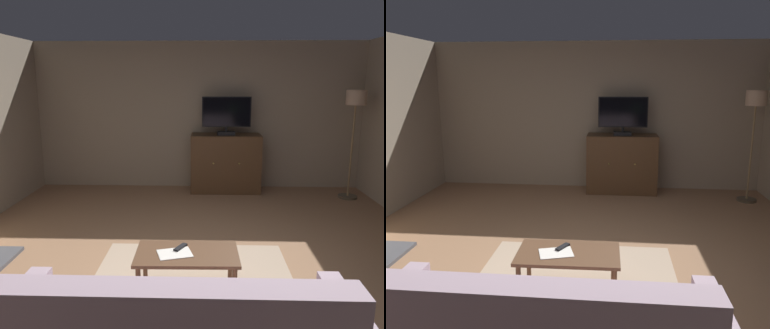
% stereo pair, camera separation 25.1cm
% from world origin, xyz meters
% --- Properties ---
extents(ground_plane, '(6.48, 7.38, 0.04)m').
position_xyz_m(ground_plane, '(0.00, 0.00, -0.02)').
color(ground_plane, '#936B4C').
extents(wall_back, '(6.48, 0.10, 2.64)m').
position_xyz_m(wall_back, '(0.00, 3.44, 1.32)').
color(wall_back, gray).
rests_on(wall_back, ground_plane).
extents(rug_central, '(2.00, 1.64, 0.01)m').
position_xyz_m(rug_central, '(0.01, -0.11, 0.01)').
color(rug_central, tan).
rests_on(rug_central, ground_plane).
extents(tv_cabinet, '(1.22, 0.56, 1.03)m').
position_xyz_m(tv_cabinet, '(0.49, 3.09, 0.49)').
color(tv_cabinet, '#352315').
rests_on(tv_cabinet, ground_plane).
extents(television, '(0.84, 0.20, 0.66)m').
position_xyz_m(television, '(0.49, 3.04, 1.38)').
color(television, black).
rests_on(television, tv_cabinet).
extents(coffee_table, '(0.94, 0.55, 0.42)m').
position_xyz_m(coffee_table, '(-0.04, -0.36, 0.37)').
color(coffee_table, brown).
rests_on(coffee_table, ground_plane).
extents(tv_remote, '(0.13, 0.17, 0.02)m').
position_xyz_m(tv_remote, '(-0.10, -0.28, 0.43)').
color(tv_remote, black).
rests_on(tv_remote, coffee_table).
extents(folded_newspaper, '(0.35, 0.30, 0.01)m').
position_xyz_m(folded_newspaper, '(-0.15, -0.39, 0.42)').
color(folded_newspaper, silver).
rests_on(folded_newspaper, coffee_table).
extents(cat, '(0.31, 0.64, 0.19)m').
position_xyz_m(cat, '(-1.51, -0.83, 0.09)').
color(cat, '#937A5B').
rests_on(cat, ground_plane).
extents(floor_lamp, '(0.32, 0.32, 1.80)m').
position_xyz_m(floor_lamp, '(2.55, 2.73, 1.43)').
color(floor_lamp, '#4C4233').
rests_on(floor_lamp, ground_plane).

